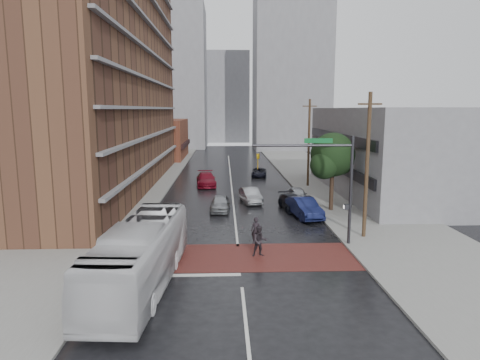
{
  "coord_description": "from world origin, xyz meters",
  "views": [
    {
      "loc": [
        -0.88,
        -24.28,
        8.87
      ],
      "look_at": [
        0.35,
        8.0,
        3.5
      ],
      "focal_mm": 32.0,
      "sensor_mm": 36.0,
      "label": 1
    }
  ],
  "objects": [
    {
      "name": "sidewalk_west",
      "position": [
        -11.5,
        25.0,
        0.07
      ],
      "size": [
        9.0,
        90.0,
        0.15
      ],
      "primitive_type": "cube",
      "color": "gray",
      "rests_on": "ground"
    },
    {
      "name": "car_travel_a",
      "position": [
        -1.22,
        12.46,
        0.7
      ],
      "size": [
        1.87,
        4.18,
        1.39
      ],
      "primitive_type": "imported",
      "rotation": [
        0.0,
        0.0,
        -0.06
      ],
      "color": "#999CA0",
      "rests_on": "ground"
    },
    {
      "name": "sidewalk_east",
      "position": [
        11.5,
        25.0,
        0.07
      ],
      "size": [
        9.0,
        90.0,
        0.15
      ],
      "primitive_type": "cube",
      "color": "gray",
      "rests_on": "ground"
    },
    {
      "name": "car_travel_c",
      "position": [
        -2.96,
        24.98,
        0.78
      ],
      "size": [
        2.63,
        5.53,
        1.56
      ],
      "primitive_type": "imported",
      "rotation": [
        0.0,
        0.0,
        0.09
      ],
      "color": "maroon",
      "rests_on": "ground"
    },
    {
      "name": "ground",
      "position": [
        0.0,
        0.0,
        0.0
      ],
      "size": [
        160.0,
        160.0,
        0.0
      ],
      "primitive_type": "plane",
      "color": "black",
      "rests_on": "ground"
    },
    {
      "name": "apartment_block",
      "position": [
        -14.0,
        24.0,
        14.0
      ],
      "size": [
        10.0,
        44.0,
        28.0
      ],
      "primitive_type": "cube",
      "color": "brown",
      "rests_on": "ground"
    },
    {
      "name": "crosswalk",
      "position": [
        0.0,
        0.5,
        0.01
      ],
      "size": [
        14.0,
        5.0,
        0.02
      ],
      "primitive_type": "cube",
      "color": "maroon",
      "rests_on": "ground"
    },
    {
      "name": "distant_tower_center",
      "position": [
        0.0,
        95.0,
        12.0
      ],
      "size": [
        12.0,
        10.0,
        24.0
      ],
      "primitive_type": "cube",
      "color": "gray",
      "rests_on": "ground"
    },
    {
      "name": "street_tree",
      "position": [
        8.52,
        12.03,
        4.73
      ],
      "size": [
        4.2,
        4.1,
        6.9
      ],
      "color": "#332319",
      "rests_on": "ground"
    },
    {
      "name": "pedestrian_b",
      "position": [
        1.27,
        0.64,
        0.95
      ],
      "size": [
        1.02,
        0.84,
        1.89
      ],
      "primitive_type": "imported",
      "rotation": [
        0.0,
        0.0,
        0.15
      ],
      "color": "black",
      "rests_on": "ground"
    },
    {
      "name": "car_parked_far",
      "position": [
        6.22,
        16.0,
        0.69
      ],
      "size": [
        1.66,
        4.07,
        1.38
      ],
      "primitive_type": "imported",
      "rotation": [
        0.0,
        0.0,
        0.01
      ],
      "color": "#A8ACB0",
      "rests_on": "ground"
    },
    {
      "name": "car_travel_b",
      "position": [
        1.66,
        15.71,
        0.71
      ],
      "size": [
        2.2,
        4.5,
        1.42
      ],
      "primitive_type": "imported",
      "rotation": [
        0.0,
        0.0,
        0.17
      ],
      "color": "#A5A9AD",
      "rests_on": "ground"
    },
    {
      "name": "signal_mast",
      "position": [
        5.85,
        2.5,
        4.73
      ],
      "size": [
        6.5,
        0.3,
        7.2
      ],
      "color": "#2D2D33",
      "rests_on": "ground"
    },
    {
      "name": "suv_travel",
      "position": [
        3.8,
        31.79,
        0.57
      ],
      "size": [
        2.37,
        4.3,
        1.14
      ],
      "primitive_type": "imported",
      "rotation": [
        0.0,
        0.0,
        -0.12
      ],
      "color": "black",
      "rests_on": "ground"
    },
    {
      "name": "building_east",
      "position": [
        16.5,
        20.0,
        4.5
      ],
      "size": [
        11.0,
        26.0,
        9.0
      ],
      "primitive_type": "cube",
      "color": "gray",
      "rests_on": "ground"
    },
    {
      "name": "car_parked_mid",
      "position": [
        5.2,
        12.86,
        0.65
      ],
      "size": [
        2.28,
        4.62,
        1.29
      ],
      "primitive_type": "imported",
      "rotation": [
        0.0,
        0.0,
        0.11
      ],
      "color": "black",
      "rests_on": "ground"
    },
    {
      "name": "pedestrian_a",
      "position": [
        1.22,
        3.0,
        0.91
      ],
      "size": [
        0.79,
        0.67,
        1.82
      ],
      "primitive_type": "imported",
      "rotation": [
        0.0,
        0.0,
        -0.42
      ],
      "color": "black",
      "rests_on": "ground"
    },
    {
      "name": "distant_tower_east",
      "position": [
        14.0,
        72.0,
        18.0
      ],
      "size": [
        16.0,
        14.0,
        36.0
      ],
      "primitive_type": "cube",
      "color": "gray",
      "rests_on": "ground"
    },
    {
      "name": "utility_pole_far",
      "position": [
        8.8,
        24.0,
        5.14
      ],
      "size": [
        1.6,
        0.26,
        10.0
      ],
      "color": "#473321",
      "rests_on": "ground"
    },
    {
      "name": "car_parked_near",
      "position": [
        5.75,
        10.0,
        0.82
      ],
      "size": [
        2.64,
        5.2,
        1.64
      ],
      "primitive_type": "imported",
      "rotation": [
        0.0,
        0.0,
        0.19
      ],
      "color": "#141A47",
      "rests_on": "ground"
    },
    {
      "name": "transit_bus",
      "position": [
        -5.07,
        -3.61,
        1.65
      ],
      "size": [
        3.63,
        12.0,
        3.29
      ],
      "primitive_type": "imported",
      "rotation": [
        0.0,
        0.0,
        -0.07
      ],
      "color": "silver",
      "rests_on": "ground"
    },
    {
      "name": "storefront_west",
      "position": [
        -12.0,
        54.0,
        3.5
      ],
      "size": [
        8.0,
        16.0,
        7.0
      ],
      "primitive_type": "cube",
      "color": "brown",
      "rests_on": "ground"
    },
    {
      "name": "distant_tower_west",
      "position": [
        -14.0,
        78.0,
        16.0
      ],
      "size": [
        18.0,
        16.0,
        32.0
      ],
      "primitive_type": "cube",
      "color": "gray",
      "rests_on": "ground"
    },
    {
      "name": "utility_pole_near",
      "position": [
        8.8,
        4.0,
        5.14
      ],
      "size": [
        1.6,
        0.26,
        10.0
      ],
      "color": "#473321",
      "rests_on": "ground"
    }
  ]
}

